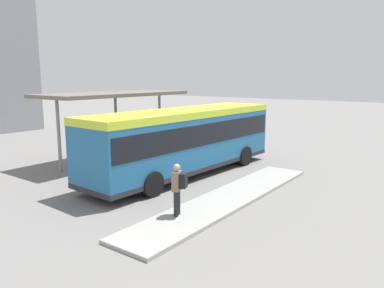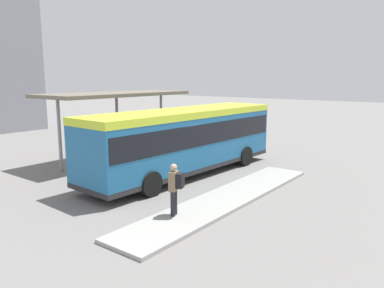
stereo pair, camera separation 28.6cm
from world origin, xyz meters
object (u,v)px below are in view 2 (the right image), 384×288
at_px(bicycle_black, 227,134).
at_px(bicycle_red, 220,133).
at_px(city_bus, 185,137).
at_px(pedestrian_waiting, 175,186).
at_px(potted_planter_near_shelter, 174,149).
at_px(bicycle_orange, 235,135).

xyz_separation_m(bicycle_black, bicycle_red, (0.08, 0.66, -0.02)).
bearing_deg(city_bus, pedestrian_waiting, -141.99).
bearing_deg(bicycle_black, bicycle_red, -5.55).
relative_size(pedestrian_waiting, bicycle_red, 1.03).
distance_m(city_bus, potted_planter_near_shelter, 3.13).
distance_m(bicycle_orange, bicycle_black, 0.66).
bearing_deg(city_bus, potted_planter_near_shelter, 53.27).
bearing_deg(bicycle_red, bicycle_orange, -10.69).
xyz_separation_m(bicycle_black, potted_planter_near_shelter, (-8.05, -1.71, 0.29)).
bearing_deg(pedestrian_waiting, bicycle_red, -82.08).
bearing_deg(bicycle_red, city_bus, -72.81).
bearing_deg(bicycle_orange, bicycle_red, -6.39).
relative_size(bicycle_black, bicycle_red, 1.05).
bearing_deg(bicycle_orange, bicycle_black, -2.39).
bearing_deg(pedestrian_waiting, potted_planter_near_shelter, -69.88).
xyz_separation_m(pedestrian_waiting, bicycle_black, (14.46, 7.20, -0.71)).
distance_m(city_bus, bicycle_black, 10.76).
height_order(pedestrian_waiting, bicycle_red, pedestrian_waiting).
relative_size(pedestrian_waiting, potted_planter_near_shelter, 1.35).
height_order(city_bus, pedestrian_waiting, city_bus).
xyz_separation_m(pedestrian_waiting, potted_planter_near_shelter, (6.41, 5.49, -0.43)).
distance_m(city_bus, bicycle_orange, 10.55).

